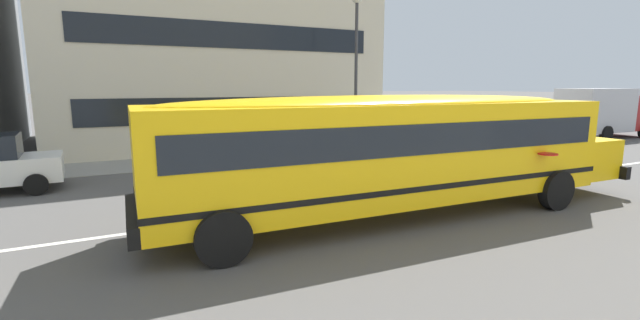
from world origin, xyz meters
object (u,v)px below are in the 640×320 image
at_px(box_truck, 603,111).
at_px(street_lamp, 356,55).
at_px(parked_car_grey_by_entrance, 465,133).
at_px(school_bus, 398,145).

xyz_separation_m(box_truck, street_lamp, (-15.39, 1.91, 2.77)).
xyz_separation_m(parked_car_grey_by_entrance, box_truck, (10.75, 0.20, 0.70)).
distance_m(school_bus, box_truck, 20.91).
relative_size(school_bus, box_truck, 2.05).
bearing_deg(school_bus, street_lamp, 66.47).
relative_size(box_truck, street_lamp, 0.89).
bearing_deg(school_bus, parked_car_grey_by_entrance, 39.58).
bearing_deg(school_bus, box_truck, 21.82).
xyz_separation_m(school_bus, parked_car_grey_by_entrance, (8.94, 6.84, -0.80)).
bearing_deg(street_lamp, parked_car_grey_by_entrance, -24.40).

